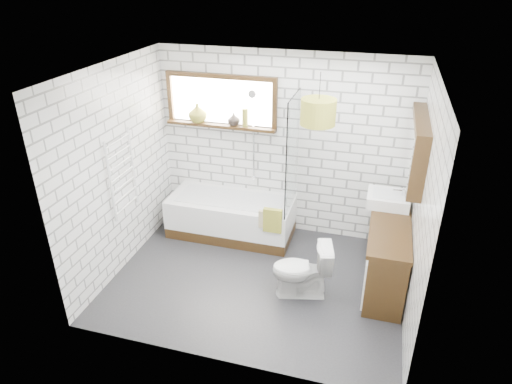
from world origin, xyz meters
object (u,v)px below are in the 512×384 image
(basin, at_px, (388,199))
(pendant, at_px, (318,112))
(vanity, at_px, (387,254))
(bathtub, at_px, (231,216))
(toilet, at_px, (301,270))

(basin, relative_size, pendant, 1.38)
(vanity, bearing_deg, bathtub, 165.28)
(basin, distance_m, pendant, 1.63)
(toilet, xyz_separation_m, pendant, (0.04, 0.28, 1.76))
(bathtub, xyz_separation_m, vanity, (2.11, -0.55, 0.13))
(bathtub, height_order, pendant, pendant)
(vanity, height_order, pendant, pendant)
(pendant, bearing_deg, basin, 40.06)
(toilet, bearing_deg, basin, 125.05)
(basin, bearing_deg, bathtub, 178.12)
(vanity, height_order, basin, basin)
(basin, bearing_deg, toilet, -131.38)
(basin, xyz_separation_m, pendant, (-0.82, -0.69, 1.23))
(toilet, bearing_deg, pendant, 159.03)
(bathtub, xyz_separation_m, pendant, (1.23, -0.76, 1.82))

